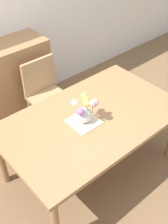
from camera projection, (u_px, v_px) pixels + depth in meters
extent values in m
plane|color=brown|center=(90.00, 167.00, 3.20)|extent=(12.00, 12.00, 0.00)
cube|color=#9E7047|center=(92.00, 119.00, 2.75)|extent=(1.74, 1.06, 0.04)
cylinder|color=#9E7047|center=(55.00, 223.00, 2.32)|extent=(0.07, 0.07, 0.68)
cylinder|color=#9E7047|center=(1.00, 159.00, 2.84)|extent=(0.07, 0.07, 0.68)
cylinder|color=#9E7047|center=(114.00, 96.00, 3.63)|extent=(0.07, 0.07, 0.68)
cube|color=tan|center=(50.00, 99.00, 3.39)|extent=(0.42, 0.42, 0.04)
cylinder|color=tan|center=(72.00, 115.00, 3.53)|extent=(0.04, 0.04, 0.44)
cylinder|color=tan|center=(48.00, 129.00, 3.35)|extent=(0.04, 0.04, 0.44)
cylinder|color=tan|center=(54.00, 102.00, 3.73)|extent=(0.04, 0.04, 0.44)
cylinder|color=tan|center=(31.00, 114.00, 3.55)|extent=(0.04, 0.04, 0.44)
cube|color=tan|center=(38.00, 76.00, 3.35)|extent=(0.42, 0.04, 0.42)
sphere|color=#B7933D|center=(23.00, 68.00, 3.30)|extent=(0.04, 0.04, 0.04)
sphere|color=#B7933D|center=(28.00, 96.00, 3.56)|extent=(0.04, 0.04, 0.04)
cube|color=beige|center=(84.00, 122.00, 2.68)|extent=(0.26, 0.26, 0.01)
sphere|color=silver|center=(84.00, 115.00, 2.63)|extent=(0.15, 0.15, 0.15)
sphere|color=#EFD14C|center=(87.00, 102.00, 2.61)|extent=(0.06, 0.06, 0.06)
cylinder|color=#478438|center=(87.00, 104.00, 2.63)|extent=(0.01, 0.01, 0.05)
sphere|color=white|center=(74.00, 102.00, 2.61)|extent=(0.06, 0.06, 0.06)
cylinder|color=#478438|center=(74.00, 104.00, 2.63)|extent=(0.01, 0.01, 0.05)
sphere|color=#B266C6|center=(80.00, 111.00, 2.53)|extent=(0.07, 0.07, 0.07)
cylinder|color=#478438|center=(80.00, 113.00, 2.54)|extent=(0.01, 0.01, 0.04)
sphere|color=#EA9EBC|center=(95.00, 103.00, 2.59)|extent=(0.07, 0.07, 0.07)
cylinder|color=#478438|center=(95.00, 105.00, 2.61)|extent=(0.01, 0.01, 0.06)
sphere|color=#EFD14C|center=(84.00, 96.00, 2.59)|extent=(0.06, 0.06, 0.06)
cylinder|color=#478438|center=(84.00, 101.00, 2.62)|extent=(0.01, 0.01, 0.11)
sphere|color=#EA9EBC|center=(93.00, 104.00, 2.50)|extent=(0.06, 0.06, 0.06)
cylinder|color=#478438|center=(93.00, 108.00, 2.54)|extent=(0.01, 0.01, 0.11)
sphere|color=#EFD14C|center=(87.00, 104.00, 2.53)|extent=(0.06, 0.06, 0.06)
cylinder|color=#478438|center=(87.00, 107.00, 2.56)|extent=(0.01, 0.01, 0.09)
sphere|color=#EFD14C|center=(86.00, 99.00, 2.58)|extent=(0.05, 0.05, 0.05)
cylinder|color=#478438|center=(86.00, 103.00, 2.61)|extent=(0.01, 0.01, 0.09)
ellipsoid|color=#478438|center=(89.00, 110.00, 2.55)|extent=(0.04, 0.07, 0.04)
ellipsoid|color=#478438|center=(87.00, 102.00, 2.64)|extent=(0.07, 0.06, 0.03)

